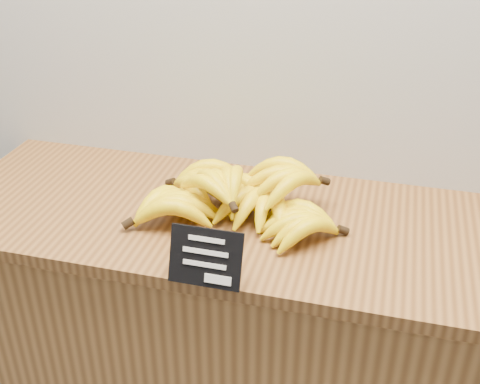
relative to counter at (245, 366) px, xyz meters
name	(u,v)px	position (x,y,z in m)	size (l,w,h in m)	color
counter	(245,366)	(0.00, 0.00, 0.00)	(1.52, 0.50, 0.90)	#9A6631
counter_top	(245,221)	(0.00, 0.00, 0.47)	(1.45, 0.54, 0.03)	brown
chalkboard_sign	(205,258)	(-0.01, -0.26, 0.54)	(0.14, 0.01, 0.12)	black
banana_pile	(239,198)	(-0.02, 0.00, 0.53)	(0.51, 0.35, 0.12)	yellow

